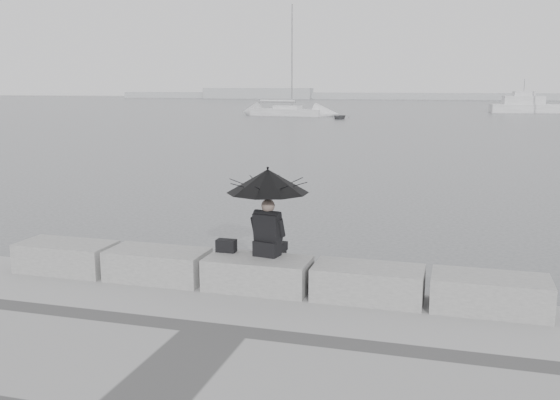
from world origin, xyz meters
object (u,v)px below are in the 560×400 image
(sailboat_left, at_px, (287,111))
(motor_cruiser, at_px, (531,106))
(seated_person, at_px, (268,190))
(dinghy, at_px, (339,117))

(sailboat_left, relative_size, motor_cruiser, 1.22)
(seated_person, distance_m, dinghy, 59.00)
(seated_person, relative_size, motor_cruiser, 0.13)
(seated_person, bearing_deg, motor_cruiser, 91.83)
(seated_person, height_order, dinghy, seated_person)
(seated_person, relative_size, sailboat_left, 0.11)
(seated_person, xyz_separation_m, sailboat_left, (-17.09, 63.13, -1.52))
(sailboat_left, height_order, motor_cruiser, sailboat_left)
(sailboat_left, height_order, dinghy, sailboat_left)
(sailboat_left, bearing_deg, seated_person, -65.37)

